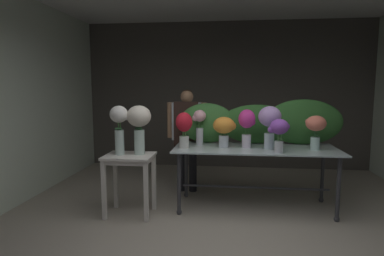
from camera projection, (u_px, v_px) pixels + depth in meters
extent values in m
plane|color=#9E9384|center=(223.00, 196.00, 4.95)|extent=(8.39, 8.39, 0.00)
cube|color=#4C4742|center=(226.00, 96.00, 6.64)|extent=(5.81, 0.12, 2.94)
cube|color=silver|center=(39.00, 98.00, 5.09)|extent=(0.12, 3.93, 2.94)
cube|color=silver|center=(255.00, 148.00, 4.35)|extent=(2.16, 0.89, 0.02)
cylinder|color=#38383D|center=(179.00, 184.00, 4.18)|extent=(0.05, 0.05, 0.82)
sphere|color=#38383D|center=(179.00, 212.00, 4.22)|extent=(0.07, 0.07, 0.07)
cylinder|color=#38383D|center=(338.00, 189.00, 3.95)|extent=(0.05, 0.05, 0.82)
sphere|color=#38383D|center=(337.00, 219.00, 4.00)|extent=(0.07, 0.07, 0.07)
cylinder|color=#38383D|center=(186.00, 170.00, 4.86)|extent=(0.05, 0.05, 0.82)
sphere|color=#38383D|center=(186.00, 195.00, 4.91)|extent=(0.07, 0.07, 0.07)
cylinder|color=#38383D|center=(322.00, 174.00, 4.63)|extent=(0.05, 0.05, 0.82)
sphere|color=#38383D|center=(321.00, 200.00, 4.68)|extent=(0.07, 0.07, 0.07)
cylinder|color=#38383D|center=(254.00, 188.00, 4.42)|extent=(1.96, 0.03, 0.03)
cube|color=silver|center=(129.00, 156.00, 4.14)|extent=(0.61, 0.50, 0.03)
cube|color=silver|center=(129.00, 159.00, 4.15)|extent=(0.55, 0.44, 0.06)
cube|color=silver|center=(104.00, 190.00, 4.01)|extent=(0.05, 0.05, 0.76)
cube|color=silver|center=(146.00, 192.00, 3.95)|extent=(0.05, 0.05, 0.76)
cube|color=silver|center=(116.00, 181.00, 4.43)|extent=(0.05, 0.05, 0.76)
cube|color=silver|center=(154.00, 182.00, 4.37)|extent=(0.05, 0.05, 0.76)
cylinder|color=#232328|center=(181.00, 165.00, 5.15)|extent=(0.12, 0.12, 0.83)
cylinder|color=#232328|center=(193.00, 165.00, 5.13)|extent=(0.12, 0.12, 0.83)
cube|color=#B2BCC6|center=(187.00, 121.00, 5.05)|extent=(0.44, 0.22, 0.57)
cube|color=black|center=(186.00, 124.00, 4.94)|extent=(0.37, 0.02, 0.69)
cylinder|color=#936B4C|center=(170.00, 120.00, 5.08)|extent=(0.09, 0.09, 0.55)
cylinder|color=#936B4C|center=(204.00, 121.00, 5.02)|extent=(0.09, 0.09, 0.55)
sphere|color=#936B4C|center=(187.00, 97.00, 5.00)|extent=(0.20, 0.20, 0.20)
ellipsoid|color=black|center=(187.00, 93.00, 5.02)|extent=(0.15, 0.15, 0.09)
ellipsoid|color=#387033|center=(207.00, 123.00, 4.71)|extent=(0.81, 0.28, 0.57)
ellipsoid|color=#2D6028|center=(257.00, 124.00, 4.63)|extent=(1.08, 0.23, 0.56)
ellipsoid|color=#2D6028|center=(303.00, 122.00, 4.55)|extent=(1.07, 0.27, 0.64)
cylinder|color=silver|center=(315.00, 143.00, 4.19)|extent=(0.12, 0.12, 0.17)
cylinder|color=#9EBCB2|center=(315.00, 147.00, 4.20)|extent=(0.11, 0.11, 0.07)
cylinder|color=#28562D|center=(317.00, 139.00, 4.17)|extent=(0.01, 0.01, 0.27)
cylinder|color=#28562D|center=(314.00, 138.00, 4.20)|extent=(0.01, 0.01, 0.27)
cylinder|color=#28562D|center=(315.00, 139.00, 4.16)|extent=(0.01, 0.01, 0.27)
ellipsoid|color=#EF7A60|center=(316.00, 123.00, 4.16)|extent=(0.26, 0.26, 0.20)
sphere|color=#EF7A60|center=(309.00, 122.00, 4.19)|extent=(0.08, 0.08, 0.08)
ellipsoid|color=#28562D|center=(317.00, 136.00, 4.17)|extent=(0.06, 0.11, 0.03)
cylinder|color=silver|center=(224.00, 141.00, 4.36)|extent=(0.13, 0.13, 0.16)
cylinder|color=#9EBCB2|center=(224.00, 145.00, 4.37)|extent=(0.12, 0.12, 0.07)
cylinder|color=#28562D|center=(226.00, 138.00, 4.35)|extent=(0.01, 0.01, 0.22)
cylinder|color=#28562D|center=(223.00, 138.00, 4.37)|extent=(0.01, 0.01, 0.22)
cylinder|color=#28562D|center=(222.00, 139.00, 4.33)|extent=(0.01, 0.01, 0.22)
ellipsoid|color=orange|center=(224.00, 125.00, 4.33)|extent=(0.29, 0.29, 0.22)
sphere|color=orange|center=(232.00, 126.00, 4.34)|extent=(0.12, 0.12, 0.12)
cylinder|color=silver|center=(269.00, 141.00, 4.24)|extent=(0.13, 0.13, 0.21)
cylinder|color=#9EBCB2|center=(269.00, 146.00, 4.25)|extent=(0.12, 0.12, 0.09)
cylinder|color=#477F3D|center=(272.00, 135.00, 4.23)|extent=(0.01, 0.01, 0.34)
cylinder|color=#477F3D|center=(268.00, 135.00, 4.26)|extent=(0.01, 0.01, 0.34)
cylinder|color=#477F3D|center=(269.00, 136.00, 4.22)|extent=(0.01, 0.01, 0.34)
ellipsoid|color=#B28ED1|center=(270.00, 116.00, 4.20)|extent=(0.29, 0.29, 0.27)
sphere|color=#B28ED1|center=(276.00, 118.00, 4.18)|extent=(0.07, 0.07, 0.07)
cylinder|color=silver|center=(246.00, 141.00, 4.33)|extent=(0.12, 0.12, 0.18)
cylinder|color=#9EBCB2|center=(246.00, 145.00, 4.34)|extent=(0.11, 0.11, 0.07)
cylinder|color=#2D6028|center=(248.00, 136.00, 4.32)|extent=(0.01, 0.01, 0.30)
cylinder|color=#2D6028|center=(246.00, 135.00, 4.35)|extent=(0.01, 0.01, 0.30)
cylinder|color=#2D6028|center=(245.00, 136.00, 4.31)|extent=(0.01, 0.01, 0.30)
ellipsoid|color=#D1338E|center=(247.00, 119.00, 4.29)|extent=(0.22, 0.22, 0.25)
sphere|color=#D1338E|center=(252.00, 122.00, 4.32)|extent=(0.09, 0.09, 0.09)
cylinder|color=silver|center=(279.00, 147.00, 3.98)|extent=(0.11, 0.11, 0.15)
cylinder|color=#9EBCB2|center=(279.00, 150.00, 3.99)|extent=(0.10, 0.10, 0.06)
cylinder|color=#477F3D|center=(281.00, 142.00, 3.97)|extent=(0.01, 0.01, 0.26)
cylinder|color=#477F3D|center=(278.00, 142.00, 3.99)|extent=(0.01, 0.01, 0.26)
cylinder|color=#477F3D|center=(278.00, 142.00, 3.97)|extent=(0.01, 0.01, 0.26)
ellipsoid|color=purple|center=(279.00, 127.00, 3.95)|extent=(0.22, 0.22, 0.19)
sphere|color=purple|center=(271.00, 130.00, 3.97)|extent=(0.09, 0.09, 0.09)
sphere|color=purple|center=(287.00, 127.00, 3.95)|extent=(0.08, 0.08, 0.08)
ellipsoid|color=#477F3D|center=(280.00, 139.00, 3.99)|extent=(0.06, 0.11, 0.03)
cylinder|color=silver|center=(200.00, 136.00, 4.55)|extent=(0.10, 0.10, 0.24)
cylinder|color=#9EBCB2|center=(200.00, 141.00, 4.56)|extent=(0.09, 0.09, 0.10)
cylinder|color=#387033|center=(201.00, 132.00, 4.54)|extent=(0.01, 0.01, 0.35)
cylinder|color=#387033|center=(199.00, 132.00, 4.56)|extent=(0.01, 0.01, 0.35)
cylinder|color=#387033|center=(199.00, 132.00, 4.53)|extent=(0.01, 0.01, 0.35)
ellipsoid|color=#EFB2BC|center=(200.00, 116.00, 4.51)|extent=(0.18, 0.18, 0.16)
sphere|color=#EFB2BC|center=(195.00, 118.00, 4.51)|extent=(0.09, 0.09, 0.09)
ellipsoid|color=#387033|center=(200.00, 126.00, 4.57)|extent=(0.11, 0.06, 0.03)
cylinder|color=silver|center=(184.00, 142.00, 4.30)|extent=(0.13, 0.13, 0.16)
cylinder|color=#9EBCB2|center=(184.00, 145.00, 4.31)|extent=(0.12, 0.12, 0.07)
cylinder|color=#477F3D|center=(185.00, 138.00, 4.29)|extent=(0.01, 0.01, 0.26)
cylinder|color=#477F3D|center=(183.00, 137.00, 4.32)|extent=(0.01, 0.01, 0.26)
cylinder|color=#477F3D|center=(183.00, 138.00, 4.28)|extent=(0.01, 0.01, 0.26)
ellipsoid|color=red|center=(184.00, 122.00, 4.27)|extent=(0.22, 0.22, 0.26)
sphere|color=red|center=(189.00, 123.00, 4.24)|extent=(0.10, 0.10, 0.10)
cylinder|color=silver|center=(120.00, 142.00, 4.13)|extent=(0.12, 0.12, 0.32)
cylinder|color=#9EBCB2|center=(120.00, 149.00, 4.14)|extent=(0.11, 0.11, 0.13)
cylinder|color=#477F3D|center=(121.00, 137.00, 4.12)|extent=(0.01, 0.01, 0.44)
cylinder|color=#477F3D|center=(119.00, 136.00, 4.15)|extent=(0.01, 0.01, 0.44)
cylinder|color=#477F3D|center=(119.00, 137.00, 4.11)|extent=(0.01, 0.01, 0.44)
ellipsoid|color=white|center=(119.00, 114.00, 4.09)|extent=(0.23, 0.23, 0.21)
sphere|color=white|center=(125.00, 117.00, 4.07)|extent=(0.07, 0.07, 0.07)
ellipsoid|color=#28562D|center=(118.00, 129.00, 4.08)|extent=(0.11, 0.07, 0.03)
cylinder|color=silver|center=(139.00, 142.00, 4.15)|extent=(0.13, 0.13, 0.32)
cylinder|color=#9EBCB2|center=(140.00, 149.00, 4.17)|extent=(0.12, 0.12, 0.13)
cylinder|color=#387033|center=(141.00, 138.00, 4.14)|extent=(0.01, 0.01, 0.40)
cylinder|color=#387033|center=(140.00, 138.00, 4.17)|extent=(0.01, 0.01, 0.40)
cylinder|color=#387033|center=(137.00, 138.00, 4.16)|extent=(0.01, 0.01, 0.40)
cylinder|color=#387033|center=(139.00, 138.00, 4.12)|extent=(0.01, 0.01, 0.40)
ellipsoid|color=silver|center=(139.00, 116.00, 4.11)|extent=(0.31, 0.31, 0.27)
sphere|color=silver|center=(130.00, 115.00, 4.13)|extent=(0.07, 0.07, 0.07)
ellipsoid|color=#28562D|center=(138.00, 128.00, 4.10)|extent=(0.10, 0.05, 0.03)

